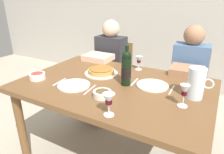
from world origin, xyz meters
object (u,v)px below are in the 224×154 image
wine_glass_left_diner (109,100)px  wine_glass_right_diner (139,60)px  dining_table (114,94)px  olive_bowl (102,93)px  salad_bowl (37,76)px  chair_right (188,84)px  water_pitcher (196,85)px  wine_glass_centre (184,91)px  dinner_plate_left_setting (152,85)px  diner_right (187,82)px  diner_left (106,68)px  dinner_plate_right_setting (74,85)px  wine_bottle (126,68)px  baked_tart (101,71)px  chair_left (116,71)px

wine_glass_left_diner → wine_glass_right_diner: size_ratio=1.07×
dining_table → olive_bowl: olive_bowl is taller
salad_bowl → chair_right: 1.58m
water_pitcher → salad_bowl: bearing=-166.6°
wine_glass_centre → dinner_plate_left_setting: (-0.27, 0.20, -0.10)m
diner_right → chair_right: bearing=-90.7°
water_pitcher → diner_left: (-1.05, 0.58, -0.24)m
dining_table → dinner_plate_right_setting: 0.33m
water_pitcher → diner_left: bearing=151.1°
dining_table → chair_right: size_ratio=1.72×
olive_bowl → salad_bowl: bearing=179.1°
dining_table → wine_bottle: size_ratio=4.73×
olive_bowl → wine_glass_right_diner: size_ratio=0.99×
water_pitcher → diner_left: size_ratio=0.19×
wine_glass_left_diner → dinner_plate_right_setting: bearing=153.0°
chair_right → wine_glass_left_diner: bearing=75.3°
wine_bottle → olive_bowl: bearing=-101.2°
water_pitcher → chair_right: size_ratio=0.25×
wine_glass_centre → dinner_plate_right_setting: 0.81m
wine_bottle → baked_tart: (-0.29, 0.11, -0.11)m
dining_table → diner_right: 0.81m
wine_glass_right_diner → diner_left: 0.60m
water_pitcher → chair_right: (-0.15, 0.85, -0.36)m
salad_bowl → diner_left: size_ratio=0.11×
dinner_plate_left_setting → diner_left: 0.92m
chair_left → diner_right: 0.94m
baked_tart → olive_bowl: size_ratio=2.30×
diner_left → wine_glass_left_diner: bearing=121.9°
dining_table → chair_left: (-0.45, 0.87, -0.17)m
dinner_plate_right_setting → wine_glass_left_diner: bearing=-27.0°
diner_left → olive_bowl: bearing=119.7°
dining_table → dinner_plate_right_setting: (-0.25, -0.19, 0.10)m
diner_left → baked_tart: bearing=116.7°
wine_glass_left_diner → wine_glass_right_diner: 0.83m
dinner_plate_left_setting → chair_left: 1.10m
dining_table → chair_left: bearing=117.2°
dinner_plate_right_setting → wine_bottle: bearing=33.1°
chair_left → olive_bowl: bearing=114.2°
wine_glass_right_diner → wine_glass_centre: 0.71m
dinner_plate_right_setting → chair_left: chair_left is taller
dinner_plate_left_setting → diner_right: diner_right is taller
dinner_plate_right_setting → baked_tart: bearing=82.1°
chair_left → chair_right: bearing=-177.4°
olive_bowl → wine_glass_left_diner: bearing=-49.1°
baked_tart → olive_bowl: (0.24, -0.37, -0.00)m
diner_left → chair_right: diner_left is taller
water_pitcher → chair_left: water_pitcher is taller
water_pitcher → baked_tart: (-0.80, 0.08, -0.07)m
baked_tart → salad_bowl: (-0.40, -0.36, 0.00)m
wine_bottle → wine_glass_centre: wine_bottle is taller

